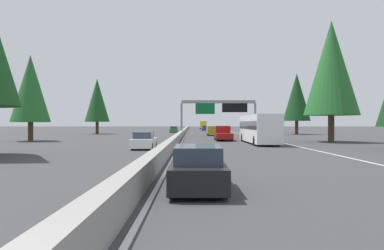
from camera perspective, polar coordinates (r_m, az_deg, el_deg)
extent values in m
plane|color=#38383A|center=(61.48, -1.36, -1.75)|extent=(320.00, 320.00, 0.00)
cube|color=gray|center=(81.46, -1.23, -0.92)|extent=(180.00, 0.56, 0.90)
cube|color=silver|center=(72.16, 8.02, -1.44)|extent=(160.00, 0.16, 0.01)
cube|color=silver|center=(71.47, -0.97, -1.45)|extent=(160.00, 0.16, 0.01)
cylinder|color=gray|center=(56.30, -1.79, 0.88)|extent=(0.36, 0.36, 5.53)
cylinder|color=gray|center=(57.25, 10.63, 0.86)|extent=(0.36, 0.36, 5.53)
cube|color=gray|center=(56.55, 4.48, 3.93)|extent=(0.50, 12.32, 0.50)
cube|color=#0C602D|center=(56.22, 2.23, 2.83)|extent=(0.12, 3.20, 1.90)
cube|color=black|center=(56.63, 7.23, 2.91)|extent=(0.16, 4.20, 1.50)
cube|color=black|center=(11.68, 0.92, -8.06)|extent=(4.40, 1.80, 0.76)
cube|color=#2D3847|center=(11.39, 0.94, -4.94)|extent=(2.46, 1.51, 0.56)
cylinder|color=black|center=(13.12, -2.66, -8.06)|extent=(0.64, 0.22, 0.64)
cylinder|color=black|center=(13.14, 4.30, -8.04)|extent=(0.64, 0.22, 0.64)
cylinder|color=black|center=(10.34, -3.40, -10.33)|extent=(0.64, 0.22, 0.64)
cylinder|color=black|center=(10.37, 5.49, -10.31)|extent=(0.64, 0.22, 0.64)
cube|color=white|center=(37.72, 11.15, -0.56)|extent=(11.50, 2.50, 2.90)
cube|color=#2D3847|center=(37.72, 11.15, -0.01)|extent=(11.04, 2.55, 0.84)
cylinder|color=black|center=(41.53, 8.58, -2.06)|extent=(1.00, 0.30, 1.00)
cylinder|color=black|center=(41.92, 11.56, -2.04)|extent=(1.00, 0.30, 1.00)
cylinder|color=black|center=(33.60, 10.63, -2.63)|extent=(1.00, 0.30, 1.00)
cylinder|color=black|center=(34.08, 14.27, -2.59)|extent=(1.00, 0.30, 1.00)
cube|color=maroon|center=(43.17, 5.28, -1.82)|extent=(5.60, 2.00, 0.70)
cube|color=maroon|center=(44.15, 5.16, -0.73)|extent=(2.24, 1.84, 0.90)
cube|color=#2D3847|center=(44.15, 5.16, -0.62)|extent=(2.02, 1.92, 0.41)
cylinder|color=black|center=(44.95, 3.97, -2.00)|extent=(0.80, 0.28, 0.80)
cylinder|color=black|center=(45.10, 6.16, -2.00)|extent=(0.80, 0.28, 0.80)
cylinder|color=black|center=(41.27, 4.33, -2.21)|extent=(0.80, 0.28, 0.80)
cylinder|color=black|center=(41.43, 6.70, -2.20)|extent=(0.80, 0.28, 0.80)
cube|color=gold|center=(124.24, 1.90, 0.09)|extent=(6.12, 2.40, 2.50)
cube|color=red|center=(128.49, 1.83, -0.03)|extent=(2.38, 2.30, 1.90)
cylinder|color=black|center=(128.30, 1.36, -0.46)|extent=(0.90, 0.28, 0.90)
cylinder|color=black|center=(128.37, 2.31, -0.46)|extent=(0.90, 0.28, 0.90)
cylinder|color=black|center=(122.52, 1.43, -0.50)|extent=(0.90, 0.28, 0.90)
cylinder|color=black|center=(122.59, 2.42, -0.50)|extent=(0.90, 0.28, 0.90)
cube|color=#AD931E|center=(61.15, 3.47, -0.85)|extent=(5.00, 1.95, 1.44)
cube|color=#2D3847|center=(58.85, 3.61, -0.65)|extent=(0.08, 1.48, 0.56)
cylinder|color=black|center=(62.82, 2.60, -1.38)|extent=(0.70, 0.24, 0.70)
cylinder|color=black|center=(62.92, 4.16, -1.38)|extent=(0.70, 0.24, 0.70)
cylinder|color=black|center=(59.43, 2.75, -1.48)|extent=(0.70, 0.24, 0.70)
cylinder|color=black|center=(59.53, 4.39, -1.48)|extent=(0.70, 0.24, 0.70)
cube|color=#1E4793|center=(97.40, 2.18, -0.67)|extent=(4.40, 1.80, 0.76)
cube|color=#2D3847|center=(97.18, 2.18, -0.28)|extent=(2.46, 1.51, 0.56)
cylinder|color=black|center=(98.79, 1.69, -0.77)|extent=(0.64, 0.22, 0.64)
cylinder|color=black|center=(98.85, 2.61, -0.77)|extent=(0.64, 0.22, 0.64)
cylinder|color=black|center=(95.97, 1.74, -0.81)|extent=(0.64, 0.22, 0.64)
cylinder|color=black|center=(96.04, 2.68, -0.80)|extent=(0.64, 0.22, 0.64)
cube|color=#2D6B38|center=(78.75, -3.06, -0.90)|extent=(4.40, 1.80, 0.76)
cube|color=#2D3847|center=(78.52, -3.07, -0.43)|extent=(2.46, 1.51, 0.56)
cylinder|color=black|center=(80.21, -3.57, -1.03)|extent=(0.64, 0.22, 0.64)
cylinder|color=black|center=(80.13, -2.44, -1.03)|extent=(0.64, 0.22, 0.64)
cylinder|color=black|center=(77.40, -3.70, -1.08)|extent=(0.64, 0.22, 0.64)
cylinder|color=black|center=(77.31, -2.53, -1.08)|extent=(0.64, 0.22, 0.64)
cube|color=white|center=(29.61, -8.08, -2.97)|extent=(4.40, 1.80, 0.76)
cube|color=#2D3847|center=(29.37, -8.14, -1.71)|extent=(2.46, 1.51, 0.56)
cylinder|color=black|center=(31.13, -9.15, -3.19)|extent=(0.64, 0.22, 0.64)
cylinder|color=black|center=(30.92, -6.26, -3.22)|extent=(0.64, 0.22, 0.64)
cylinder|color=black|center=(28.36, -10.06, -3.54)|extent=(0.64, 0.22, 0.64)
cylinder|color=black|center=(28.13, -6.88, -3.57)|extent=(0.64, 0.22, 0.64)
cylinder|color=#4C3823|center=(42.87, 22.45, -0.57)|extent=(0.70, 0.70, 3.15)
cone|color=#236028|center=(43.35, 22.47, 8.92)|extent=(6.29, 6.29, 11.15)
cylinder|color=#4C3823|center=(70.20, 17.26, -0.41)|extent=(0.65, 0.65, 2.67)
cone|color=#143D19|center=(70.39, 17.27, 4.53)|extent=(5.34, 5.34, 9.47)
cylinder|color=#4C3823|center=(46.13, -25.61, -1.02)|extent=(0.62, 0.62, 2.34)
cone|color=#236028|center=(46.31, -25.63, 5.59)|extent=(4.69, 4.69, 8.31)
cylinder|color=#4C3823|center=(71.80, -15.73, -0.46)|extent=(0.63, 0.63, 2.50)
cone|color=#194C1E|center=(71.95, -15.74, 4.06)|extent=(4.99, 4.99, 8.85)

